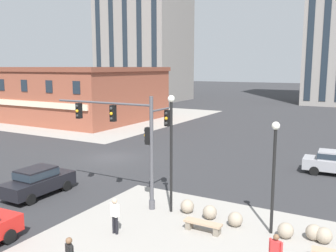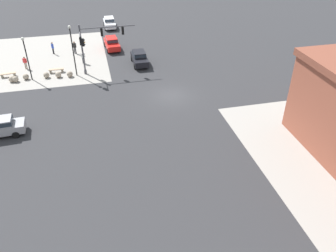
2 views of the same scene
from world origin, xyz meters
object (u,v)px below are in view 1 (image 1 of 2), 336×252
(bollard_sphere_curb_d, at_px, (286,230))
(street_lamp_corner_near, at_px, (171,141))
(bollard_sphere_curb_b, at_px, (210,212))
(bollard_sphere_curb_f, at_px, (324,235))
(traffic_signal_main, at_px, (133,133))
(bollard_sphere_curb_a, at_px, (187,206))
(car_main_southbound_far, at_px, (336,162))
(bollard_sphere_curb_e, at_px, (314,232))
(street_lamp_mid_sidewalk, at_px, (274,164))
(pedestrian_at_curb, at_px, (115,214))
(bollard_sphere_curb_c, at_px, (235,219))
(bench_near_signal, at_px, (203,225))
(pedestrian_walking_east, at_px, (276,252))
(car_main_northbound_near, at_px, (38,180))

(bollard_sphere_curb_d, bearing_deg, street_lamp_corner_near, 178.39)
(bollard_sphere_curb_b, bearing_deg, bollard_sphere_curb_f, 0.43)
(traffic_signal_main, xyz_separation_m, bollard_sphere_curb_a, (3.16, 0.27, -3.64))
(street_lamp_corner_near, distance_m, car_main_southbound_far, 13.82)
(traffic_signal_main, relative_size, bollard_sphere_curb_e, 9.30)
(street_lamp_mid_sidewalk, bearing_deg, street_lamp_corner_near, -179.76)
(traffic_signal_main, distance_m, bollard_sphere_curb_f, 10.47)
(pedestrian_at_curb, xyz_separation_m, street_lamp_corner_near, (0.96, 3.55, 2.83))
(bollard_sphere_curb_c, relative_size, street_lamp_corner_near, 0.12)
(bench_near_signal, distance_m, car_main_southbound_far, 13.79)
(car_main_southbound_far, bearing_deg, bollard_sphere_curb_b, -112.12)
(pedestrian_walking_east, xyz_separation_m, car_main_northbound_near, (-14.31, 1.79, -0.01))
(bollard_sphere_curb_f, bearing_deg, car_main_southbound_far, 93.08)
(bollard_sphere_curb_c, xyz_separation_m, pedestrian_walking_east, (2.68, -3.38, 0.57))
(bollard_sphere_curb_c, distance_m, bench_near_signal, 1.72)
(bollard_sphere_curb_a, xyz_separation_m, bollard_sphere_curb_e, (6.23, -0.02, 0.00))
(traffic_signal_main, bearing_deg, car_main_southbound_far, 51.68)
(pedestrian_walking_east, bearing_deg, bollard_sphere_curb_a, 145.35)
(traffic_signal_main, bearing_deg, bollard_sphere_curb_c, -0.99)
(bollard_sphere_curb_e, distance_m, bench_near_signal, 4.89)
(bollard_sphere_curb_e, distance_m, street_lamp_corner_near, 7.84)
(bollard_sphere_curb_d, relative_size, pedestrian_at_curb, 0.42)
(bollard_sphere_curb_c, xyz_separation_m, street_lamp_mid_sidewalk, (1.68, 0.11, 2.91))
(bollard_sphere_curb_e, bearing_deg, street_lamp_mid_sidewalk, -172.34)
(bollard_sphere_curb_e, bearing_deg, bollard_sphere_curb_d, -158.97)
(bollard_sphere_curb_f, xyz_separation_m, street_lamp_corner_near, (-7.47, -0.15, 3.44))
(bench_near_signal, bearing_deg, street_lamp_corner_near, 150.28)
(car_main_northbound_near, bearing_deg, car_main_southbound_far, 41.77)
(pedestrian_walking_east, bearing_deg, bollard_sphere_curb_b, 138.71)
(bollard_sphere_curb_a, distance_m, car_main_southbound_far, 12.89)
(bollard_sphere_curb_a, relative_size, car_main_northbound_near, 0.16)
(traffic_signal_main, xyz_separation_m, bollard_sphere_curb_f, (9.82, 0.14, -3.64))
(bollard_sphere_curb_d, height_order, pedestrian_at_curb, pedestrian_at_curb)
(car_main_northbound_near, bearing_deg, bollard_sphere_curb_c, 7.80)
(bollard_sphere_curb_d, relative_size, bollard_sphere_curb_e, 1.00)
(street_lamp_mid_sidewalk, bearing_deg, car_main_southbound_far, 82.10)
(bollard_sphere_curb_b, height_order, bollard_sphere_curb_d, same)
(bollard_sphere_curb_d, relative_size, bench_near_signal, 0.39)
(bollard_sphere_curb_d, distance_m, street_lamp_mid_sidewalk, 3.00)
(traffic_signal_main, distance_m, bollard_sphere_curb_a, 4.83)
(street_lamp_mid_sidewalk, xyz_separation_m, car_main_northbound_near, (-13.32, -1.70, -2.35))
(bollard_sphere_curb_c, relative_size, bench_near_signal, 0.39)
(traffic_signal_main, xyz_separation_m, pedestrian_at_curb, (1.39, -3.56, -3.03))
(bollard_sphere_curb_d, bearing_deg, bollard_sphere_curb_c, 178.06)
(pedestrian_at_curb, bearing_deg, bollard_sphere_curb_c, 37.46)
(pedestrian_at_curb, distance_m, street_lamp_mid_sidewalk, 7.51)
(pedestrian_walking_east, xyz_separation_m, street_lamp_mid_sidewalk, (-1.00, 3.49, 2.34))
(street_lamp_mid_sidewalk, bearing_deg, traffic_signal_main, -179.95)
(traffic_signal_main, height_order, pedestrian_walking_east, traffic_signal_main)
(traffic_signal_main, relative_size, pedestrian_at_curb, 3.92)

